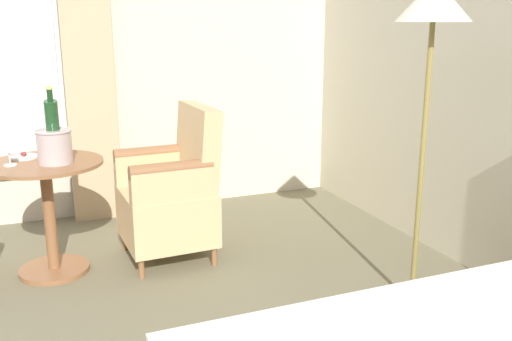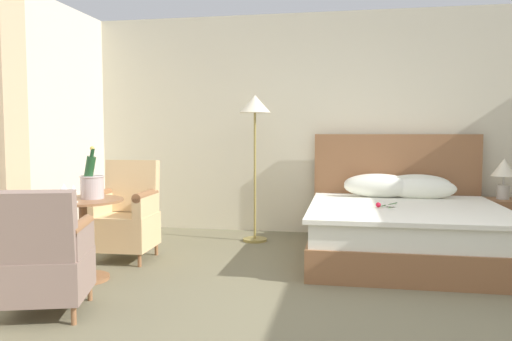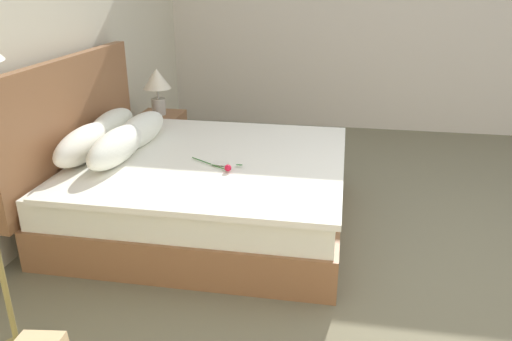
# 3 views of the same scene
# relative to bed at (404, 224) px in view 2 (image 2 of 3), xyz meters

# --- Properties ---
(ground_plane) EXTENTS (8.11, 8.11, 0.00)m
(ground_plane) POSITION_rel_bed_xyz_m (-0.51, -1.88, -0.33)
(ground_plane) COLOR #6F694E
(wall_headboard_side) EXTENTS (6.73, 0.12, 2.74)m
(wall_headboard_side) POSITION_rel_bed_xyz_m (-0.51, 1.11, 1.04)
(wall_headboard_side) COLOR beige
(wall_headboard_side) RESTS_ON ground
(bed) EXTENTS (1.93, 2.11, 1.25)m
(bed) POSITION_rel_bed_xyz_m (0.00, 0.00, 0.00)
(bed) COLOR #8E5D3A
(bed) RESTS_ON ground
(nightstand) EXTENTS (0.49, 0.41, 0.53)m
(nightstand) POSITION_rel_bed_xyz_m (1.13, 0.68, -0.07)
(nightstand) COLOR #8E5D3A
(nightstand) RESTS_ON ground
(bedside_lamp) EXTENTS (0.27, 0.27, 0.45)m
(bedside_lamp) POSITION_rel_bed_xyz_m (1.13, 0.68, 0.51)
(bedside_lamp) COLOR #B4AD9F
(bedside_lamp) RESTS_ON nightstand
(floor_lamp_brass) EXTENTS (0.37, 0.37, 1.69)m
(floor_lamp_brass) POSITION_rel_bed_xyz_m (-1.62, 0.44, 1.11)
(floor_lamp_brass) COLOR olive
(floor_lamp_brass) RESTS_ON ground
(side_table_round) EXTENTS (0.67, 0.67, 0.70)m
(side_table_round) POSITION_rel_bed_xyz_m (-2.78, -1.35, 0.09)
(side_table_round) COLOR #8E5D3A
(side_table_round) RESTS_ON ground
(champagne_bucket) EXTENTS (0.21, 0.21, 0.45)m
(champagne_bucket) POSITION_rel_bed_xyz_m (-2.73, -1.28, 0.50)
(champagne_bucket) COLOR #BBA9A6
(champagne_bucket) RESTS_ON side_table_round
(wine_glass_near_bucket) EXTENTS (0.08, 0.08, 0.13)m
(wine_glass_near_bucket) POSITION_rel_bed_xyz_m (-2.94, -1.37, 0.46)
(wine_glass_near_bucket) COLOR white
(wine_glass_near_bucket) RESTS_ON side_table_round
(wine_glass_near_edge) EXTENTS (0.07, 0.07, 0.14)m
(wine_glass_near_edge) POSITION_rel_bed_xyz_m (-2.76, -1.53, 0.47)
(wine_glass_near_edge) COLOR white
(wine_glass_near_edge) RESTS_ON side_table_round
(snack_plate) EXTENTS (0.17, 0.17, 0.04)m
(snack_plate) POSITION_rel_bed_xyz_m (-2.94, -1.45, 0.38)
(snack_plate) COLOR white
(snack_plate) RESTS_ON side_table_round
(armchair_by_window) EXTENTS (0.59, 0.59, 0.99)m
(armchair_by_window) POSITION_rel_bed_xyz_m (-2.74, -0.60, 0.10)
(armchair_by_window) COLOR #8E5D3A
(armchair_by_window) RESTS_ON ground
(armchair_facing_bed) EXTENTS (0.71, 0.73, 0.89)m
(armchair_facing_bed) POSITION_rel_bed_xyz_m (-2.63, -2.17, 0.07)
(armchair_facing_bed) COLOR #8E5D3A
(armchair_facing_bed) RESTS_ON ground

